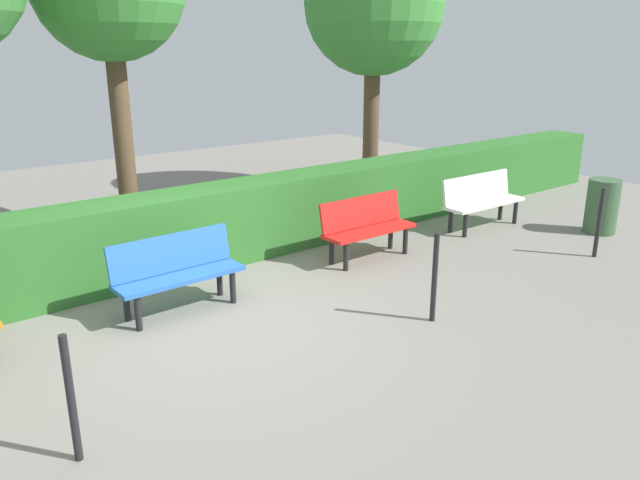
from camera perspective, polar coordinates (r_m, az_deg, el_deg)
The scene contains 10 objects.
ground_plane at distance 6.85m, azimuth -9.39°, elevation -7.53°, with size 20.94×20.94×0.00m, color gray.
bench_white at distance 10.40m, azimuth 14.69°, elevation 3.74°, with size 1.57×0.50×0.86m.
bench_red at distance 8.61m, azimuth 4.30°, elevation 1.39°, with size 1.42×0.46×0.86m.
bench_blue at distance 7.08m, azimuth -13.10°, elevation -2.70°, with size 1.46×0.48×0.86m.
hedge_row at distance 8.65m, azimuth -8.18°, elevation 1.66°, with size 16.94×0.74×1.05m, color #2D6B28.
tree_near at distance 12.16m, azimuth 5.00°, elevation 20.77°, with size 2.59×2.59×4.88m.
railing_post_near at distance 9.46m, azimuth 24.36°, elevation 1.45°, with size 0.06×0.06×1.00m, color black.
railing_post_mid at distance 6.72m, azimuth 10.53°, elevation -3.45°, with size 0.06×0.06×1.00m, color black.
railing_post_far at distance 4.82m, azimuth -22.00°, elevation -13.48°, with size 0.06×0.06×1.00m, color black.
trash_bin at distance 10.75m, azimuth 24.60°, elevation 2.86°, with size 0.49×0.49×0.86m, color #385938.
Camera 1 is at (2.92, 5.48, 2.90)m, focal length 34.65 mm.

